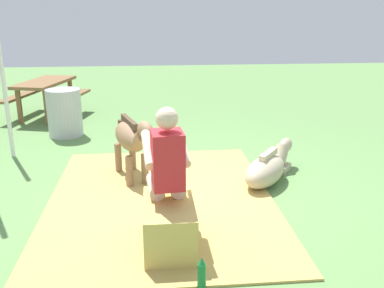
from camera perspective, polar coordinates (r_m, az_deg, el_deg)
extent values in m
plane|color=#608C4C|center=(5.23, -1.63, -6.56)|extent=(24.00, 24.00, 0.00)
cube|color=tan|center=(5.05, -4.13, -7.37)|extent=(3.37, 2.59, 0.02)
cube|color=tan|center=(4.03, -3.08, -10.78)|extent=(0.80, 0.46, 0.46)
cylinder|color=beige|center=(4.11, -4.94, -5.58)|extent=(0.41, 0.17, 0.14)
cylinder|color=beige|center=(4.42, -5.10, -8.12)|extent=(0.11, 0.11, 0.46)
cube|color=black|center=(4.51, -5.03, -10.39)|extent=(0.23, 0.12, 0.06)
cylinder|color=beige|center=(4.14, -2.17, -5.40)|extent=(0.41, 0.17, 0.14)
cylinder|color=beige|center=(4.44, -2.51, -7.94)|extent=(0.11, 0.11, 0.46)
cube|color=black|center=(4.53, -2.47, -10.20)|extent=(0.23, 0.12, 0.06)
cube|color=red|center=(3.82, -3.27, -2.11)|extent=(0.32, 0.31, 0.52)
cylinder|color=beige|center=(3.96, -5.92, -0.69)|extent=(0.51, 0.13, 0.26)
cylinder|color=beige|center=(3.99, -1.34, -0.43)|extent=(0.51, 0.13, 0.26)
sphere|color=beige|center=(3.71, -3.37, 3.43)|extent=(0.20, 0.20, 0.20)
ellipsoid|color=#8C6B4C|center=(5.52, -8.29, 1.05)|extent=(0.90, 0.56, 0.34)
cylinder|color=#8C6B4C|center=(5.41, -6.30, -3.44)|extent=(0.09, 0.09, 0.41)
cylinder|color=#8C6B4C|center=(5.36, -8.35, -3.73)|extent=(0.09, 0.09, 0.41)
cylinder|color=#8C6B4C|center=(5.91, -7.92, -1.62)|extent=(0.09, 0.09, 0.41)
cylinder|color=#8C6B4C|center=(5.87, -9.80, -1.87)|extent=(0.09, 0.09, 0.41)
cylinder|color=#8C6B4C|center=(5.03, -6.82, 0.64)|extent=(0.40, 0.28, 0.33)
ellipsoid|color=#8C6B4C|center=(4.82, -6.27, 1.88)|extent=(0.35, 0.25, 0.20)
cube|color=#4D3A2A|center=(5.47, -8.38, 2.96)|extent=(0.59, 0.24, 0.08)
cylinder|color=#4D3A2A|center=(5.97, -9.47, 1.78)|extent=(0.07, 0.07, 0.30)
ellipsoid|color=tan|center=(5.48, 9.74, -3.60)|extent=(0.95, 0.84, 0.36)
cube|color=tan|center=(6.00, 11.58, -3.12)|extent=(0.37, 0.36, 0.10)
cylinder|color=tan|center=(5.96, 11.76, -1.35)|extent=(0.34, 0.31, 0.30)
ellipsoid|color=tan|center=(6.09, 12.38, -0.16)|extent=(0.34, 0.31, 0.20)
cube|color=beige|center=(5.48, 10.16, -1.39)|extent=(0.40, 0.33, 0.08)
cylinder|color=#197233|center=(3.54, 1.30, -17.30)|extent=(0.07, 0.07, 0.23)
cone|color=#197233|center=(3.46, 1.32, -15.32)|extent=(0.06, 0.06, 0.06)
cylinder|color=#B2B2B7|center=(7.75, -16.64, 4.01)|extent=(0.59, 0.59, 0.82)
cylinder|color=silver|center=(6.75, -23.88, 7.82)|extent=(0.06, 0.06, 2.32)
cube|color=brown|center=(9.14, -19.08, 7.79)|extent=(1.63, 1.05, 0.06)
cube|color=brown|center=(8.96, -15.87, 6.07)|extent=(1.51, 0.60, 0.05)
cube|color=brown|center=(9.44, -21.77, 6.06)|extent=(1.51, 0.60, 0.05)
cube|color=brown|center=(9.81, -18.86, 6.20)|extent=(0.08, 0.08, 0.69)
cube|color=brown|center=(9.57, -15.86, 6.20)|extent=(0.08, 0.08, 0.69)
cube|color=brown|center=(8.87, -22.05, 4.71)|extent=(0.08, 0.08, 0.69)
cube|color=brown|center=(8.60, -18.83, 4.68)|extent=(0.08, 0.08, 0.69)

